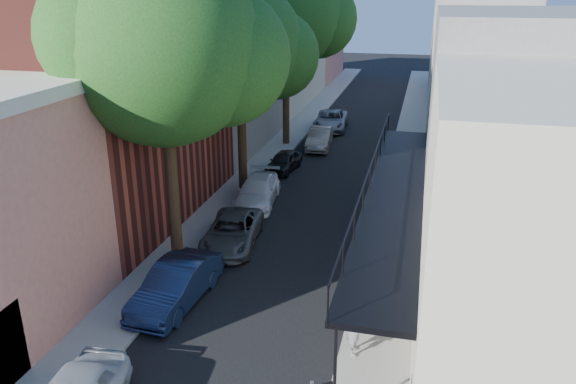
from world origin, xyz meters
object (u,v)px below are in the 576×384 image
Objects in this scene: oak_mid at (249,48)px; oak_far at (294,12)px; parked_car_c at (232,231)px; parked_car_g at (331,120)px; pedestrian at (355,325)px; parked_car_f at (320,138)px; parked_car_e at (284,162)px; oak_near at (177,48)px; parked_car_b at (176,285)px; parked_car_d at (258,191)px.

oak_far reaches higher than oak_mid.
parked_car_c is 0.89× the size of parked_car_g.
parked_car_c is 2.37× the size of pedestrian.
pedestrian is at bearing -80.96° from parked_car_f.
parked_car_g is at bearing 81.75° from parked_car_c.
pedestrian is at bearing -62.15° from parked_car_e.
parked_car_b is at bearing -75.65° from oak_near.
pedestrian is (6.00, -15.75, 0.46)m from parked_car_e.
parked_car_e is at bearing 10.46° from pedestrian.
oak_mid is 15.09m from parked_car_g.
parked_car_c is 9.73m from parked_car_e.
oak_mid is (-0.05, 7.97, -0.82)m from oak_near.
oak_near is at bearing 46.61° from pedestrian.
oak_near is at bearing -86.86° from parked_car_e.
parked_car_e is (0.82, 3.39, -6.50)m from oak_mid.
parked_car_g is at bearing 0.65° from pedestrian.
oak_far is 2.78× the size of parked_car_c.
oak_near is 7.54m from parked_car_c.
parked_car_b is 1.29× the size of parked_car_e.
oak_far is at bearing 7.12° from pedestrian.
parked_car_g reaches higher than parked_car_e.
pedestrian is (5.67, -6.03, 0.43)m from parked_car_c.
oak_far is 2.99× the size of parked_car_f.
oak_mid is at bearing 18.49° from pedestrian.
parked_car_d is 5.11m from parked_car_e.
pedestrian is (5.06, -25.92, 0.36)m from parked_car_g.
oak_far is 2.74× the size of parked_car_d.
parked_car_f is at bearing 85.08° from parked_car_e.
oak_near is 10.59m from pedestrian.
oak_mid is 2.41× the size of parked_car_b.
parked_car_f reaches higher than parked_car_c.
pedestrian is at bearing -72.48° from oak_far.
oak_near is 18.06m from parked_car_f.
parked_car_f reaches higher than parked_car_d.
parked_car_d is at bearing -100.27° from parked_car_f.
oak_near is 2.62× the size of parked_car_d.
parked_car_d is 12.23m from pedestrian.
pedestrian reaches higher than parked_car_e.
oak_near is at bearing -89.63° from oak_mid.
oak_far is (0.06, 9.04, 1.20)m from oak_mid.
oak_near is 9.60m from parked_car_d.
parked_car_f is (1.83, -0.56, -7.60)m from oak_far.
oak_mid reaches higher than parked_car_d.
oak_far is at bearing 89.96° from oak_near.
parked_car_c is at bearing 32.88° from pedestrian.
oak_mid is 10.79m from parked_car_f.
parked_car_e is (0.77, 11.36, -7.32)m from oak_near.
parked_car_f is at bearing 83.61° from oak_near.
parked_car_b is at bearing -83.00° from parked_car_e.
parked_car_b is 0.97× the size of parked_car_d.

